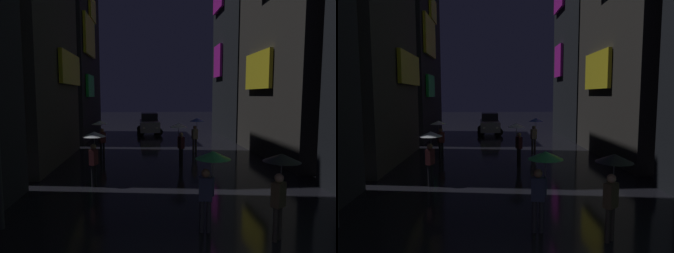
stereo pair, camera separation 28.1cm
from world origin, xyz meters
The scene contains 8 objects.
building_left_far centered at (-7.48, 22.31, 7.07)m, with size 4.25×8.64×14.14m.
pedestrian_near_crossing_black centered at (2.07, 3.52, 1.67)m, with size 0.90×0.90×2.12m.
pedestrian_midstreet_left_clear centered at (0.55, 11.58, 1.67)m, with size 0.90×0.90×2.12m.
pedestrian_foreground_left_green centered at (0.46, 4.01, 1.67)m, with size 0.90×0.90×2.12m.
pedestrian_far_right_clear centered at (-3.17, 8.35, 1.67)m, with size 0.90×0.90×2.12m.
pedestrian_foreground_right_blue centered at (1.98, 14.85, 1.67)m, with size 0.90×0.90×2.12m.
pedestrian_midstreet_centre_clear centered at (-3.64, 13.48, 1.67)m, with size 0.90×0.90×2.12m.
car_distant centered at (-0.77, 23.99, 0.93)m, with size 2.34×4.19×1.92m.
Camera 2 is at (-0.93, -3.33, 3.52)m, focal length 32.00 mm.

